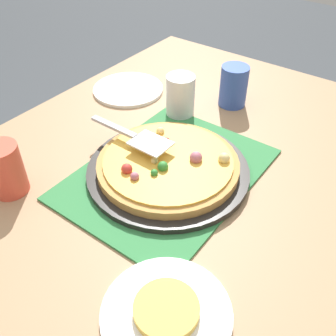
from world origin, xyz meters
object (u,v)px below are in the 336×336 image
object	(u,v)px
pizza_pan	(168,170)
pizza_server	(135,136)
plate_side	(128,89)
cup_far	(180,96)
plate_near_left	(166,313)
cup_near	(234,86)
served_slice_left	(166,309)
pizza	(168,164)
cup_corner	(5,169)

from	to	relation	value
pizza_pan	pizza_server	size ratio (longest dim) A/B	1.65
plate_side	cup_far	size ratio (longest dim) A/B	1.83
pizza_server	plate_near_left	bearing A→B (deg)	46.63
pizza_server	cup_near	bearing A→B (deg)	170.89
plate_near_left	pizza_server	world-z (taller)	pizza_server
cup_near	cup_far	distance (m)	0.17
served_slice_left	pizza	bearing A→B (deg)	-144.12
cup_far	pizza_pan	bearing A→B (deg)	28.92
plate_side	pizza_server	size ratio (longest dim) A/B	0.95
pizza_pan	cup_corner	world-z (taller)	cup_corner
pizza	plate_side	bearing A→B (deg)	-126.33
served_slice_left	cup_near	size ratio (longest dim) A/B	0.92
plate_near_left	cup_far	xyz separation A→B (m)	(-0.52, -0.34, 0.06)
plate_near_left	cup_far	size ratio (longest dim) A/B	1.83
cup_far	pizza_server	world-z (taller)	cup_far
cup_far	cup_corner	world-z (taller)	same
plate_side	cup_far	xyz separation A→B (m)	(0.02, 0.21, 0.06)
pizza	plate_near_left	size ratio (longest dim) A/B	1.50
pizza_pan	cup_near	world-z (taller)	cup_near
pizza	plate_near_left	world-z (taller)	pizza
plate_near_left	pizza_server	size ratio (longest dim) A/B	0.95
pizza	cup_near	xyz separation A→B (m)	(-0.37, -0.04, 0.03)
pizza_pan	plate_side	xyz separation A→B (m)	(-0.25, -0.34, -0.01)
plate_near_left	cup_corner	distance (m)	0.47
pizza	cup_far	xyz separation A→B (m)	(-0.23, -0.13, 0.03)
pizza_pan	plate_side	distance (m)	0.42
pizza_pan	cup_corner	distance (m)	0.36
plate_side	cup_near	world-z (taller)	cup_near
plate_side	cup_near	xyz separation A→B (m)	(-0.12, 0.30, 0.06)
pizza	pizza_server	world-z (taller)	pizza_server
cup_near	cup_corner	distance (m)	0.66
served_slice_left	plate_side	bearing A→B (deg)	-134.45
pizza_pan	cup_far	size ratio (longest dim) A/B	3.17
plate_side	cup_far	world-z (taller)	cup_far
plate_side	pizza_pan	bearing A→B (deg)	53.62
pizza_pan	plate_side	size ratio (longest dim) A/B	1.73
cup_near	cup_corner	world-z (taller)	same
pizza_server	plate_side	bearing A→B (deg)	-135.77
plate_near_left	cup_near	size ratio (longest dim) A/B	1.83
plate_near_left	plate_side	size ratio (longest dim) A/B	1.00
pizza_pan	pizza	xyz separation A→B (m)	(-0.00, 0.00, 0.02)
pizza_pan	plate_near_left	size ratio (longest dim) A/B	1.73
plate_near_left	served_slice_left	world-z (taller)	served_slice_left
cup_far	pizza_server	xyz separation A→B (m)	(0.23, 0.03, 0.01)
pizza_pan	cup_far	distance (m)	0.27
served_slice_left	pizza_pan	bearing A→B (deg)	-144.08
plate_near_left	plate_side	distance (m)	0.77
served_slice_left	cup_near	bearing A→B (deg)	-159.53
pizza_server	pizza_pan	bearing A→B (deg)	89.33
plate_side	pizza	bearing A→B (deg)	53.67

